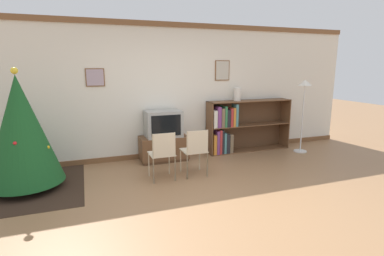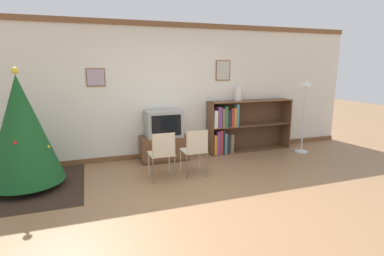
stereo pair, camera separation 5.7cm
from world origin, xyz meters
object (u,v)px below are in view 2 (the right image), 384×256
object	(u,v)px
folding_chair_right	(195,150)
bookshelf	(235,127)
standing_lamp	(305,97)
folding_chair_left	(162,153)
vase	(238,94)
tv_console	(164,148)
television	(164,124)
christmas_tree	(22,130)

from	to	relation	value
folding_chair_right	bookshelf	size ratio (longest dim) A/B	0.43
standing_lamp	folding_chair_left	bearing A→B (deg)	-169.51
vase	folding_chair_left	bearing A→B (deg)	-149.28
folding_chair_left	vase	xyz separation A→B (m)	(1.97, 1.17, 0.79)
folding_chair_left	standing_lamp	bearing A→B (deg)	10.49
folding_chair_left	folding_chair_right	world-z (taller)	same
bookshelf	standing_lamp	bearing A→B (deg)	-20.27
bookshelf	standing_lamp	world-z (taller)	standing_lamp
tv_console	vase	size ratio (longest dim) A/B	3.31
tv_console	television	distance (m)	0.50
christmas_tree	folding_chair_left	xyz separation A→B (m)	(2.06, -0.39, -0.45)
folding_chair_left	standing_lamp	distance (m)	3.41
folding_chair_right	bookshelf	distance (m)	1.73
christmas_tree	folding_chair_right	size ratio (longest dim) A/B	2.24
television	standing_lamp	xyz separation A→B (m)	(2.99, -0.44, 0.46)
bookshelf	vase	distance (m)	0.72
television	folding_chair_left	xyz separation A→B (m)	(-0.28, -1.04, -0.28)
tv_console	television	bearing A→B (deg)	-90.00
tv_console	standing_lamp	bearing A→B (deg)	-8.42
christmas_tree	folding_chair_right	xyz separation A→B (m)	(2.63, -0.39, -0.45)
television	folding_chair_left	size ratio (longest dim) A/B	0.85
christmas_tree	tv_console	size ratio (longest dim) A/B	1.96
television	folding_chair_right	size ratio (longest dim) A/B	0.85
television	tv_console	bearing A→B (deg)	90.00
television	vase	world-z (taller)	vase
christmas_tree	tv_console	bearing A→B (deg)	15.58
bookshelf	vase	bearing A→B (deg)	34.22
tv_console	folding_chair_right	bearing A→B (deg)	-74.79
tv_console	bookshelf	bearing A→B (deg)	2.43
christmas_tree	bookshelf	bearing A→B (deg)	10.35
bookshelf	christmas_tree	bearing A→B (deg)	-169.65
folding_chair_left	vase	distance (m)	2.43
standing_lamp	bookshelf	bearing A→B (deg)	159.73
bookshelf	vase	world-z (taller)	vase
television	folding_chair_right	bearing A→B (deg)	-74.76
christmas_tree	standing_lamp	world-z (taller)	christmas_tree
bookshelf	standing_lamp	xyz separation A→B (m)	(1.38, -0.51, 0.65)
tv_console	folding_chair_right	world-z (taller)	folding_chair_right
bookshelf	television	bearing A→B (deg)	-177.48
television	folding_chair_left	world-z (taller)	television
folding_chair_right	standing_lamp	distance (m)	2.86
christmas_tree	folding_chair_right	bearing A→B (deg)	-8.54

